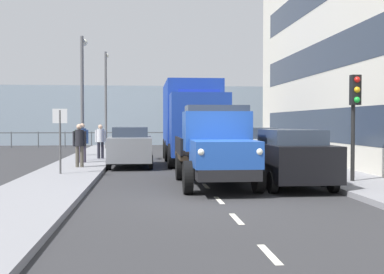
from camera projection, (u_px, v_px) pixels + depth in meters
name	position (u px, v px, depth m)	size (l,w,h in m)	color
ground_plane	(189.00, 168.00, 20.34)	(80.00, 80.00, 0.00)	#2D2D30
sidewalk_left	(296.00, 165.00, 20.78)	(2.45, 36.34, 0.15)	gray
sidewalk_right	(77.00, 167.00, 19.90)	(2.45, 36.34, 0.15)	gray
road_centreline_markings	(190.00, 169.00, 19.80)	(0.12, 32.25, 0.01)	silver
sea_horizon	(167.00, 116.00, 41.33)	(80.00, 0.80, 5.00)	#8C9EAD
seawall_railing	(169.00, 135.00, 37.79)	(28.08, 0.08, 1.20)	#4C5156
truck_vintage_blue	(216.00, 148.00, 14.36)	(2.17, 5.64, 2.43)	black
lorry_cargo_blue	(192.00, 119.00, 23.01)	(2.58, 8.20, 3.87)	#193899
car_black_kerbside_near	(289.00, 157.00, 14.45)	(1.88, 4.24, 1.72)	black
car_silver_kerbside_1	(252.00, 148.00, 19.55)	(1.82, 4.45, 1.72)	#B7BABF
car_grey_oppositeside_0	(131.00, 146.00, 20.91)	(1.88, 4.06, 1.72)	slate
pedestrian_couple_a	(79.00, 142.00, 19.16)	(0.53, 0.34, 1.71)	#4C473D
pedestrian_near_railing	(82.00, 139.00, 21.36)	(0.53, 0.34, 1.74)	#383342
pedestrian_in_dark_coat	(100.00, 139.00, 23.71)	(0.53, 0.34, 1.67)	black
pedestrian_with_bag	(79.00, 138.00, 25.91)	(0.53, 0.34, 1.60)	#383342
traffic_light_near	(355.00, 104.00, 14.53)	(0.28, 0.41, 3.20)	black
lamp_post_promenade	(83.00, 86.00, 22.60)	(0.32, 1.14, 5.78)	#59595B
lamp_post_far	(106.00, 91.00, 32.68)	(0.32, 1.14, 6.52)	#59595B
street_sign	(60.00, 129.00, 16.70)	(0.50, 0.07, 2.25)	#4C4C4C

